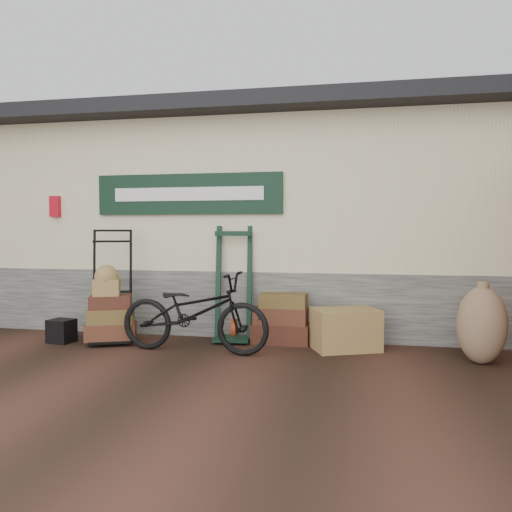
{
  "coord_description": "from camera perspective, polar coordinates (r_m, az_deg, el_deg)",
  "views": [
    {
      "loc": [
        1.92,
        -5.52,
        1.46
      ],
      "look_at": [
        0.65,
        0.9,
        1.12
      ],
      "focal_mm": 35.0,
      "sensor_mm": 36.0,
      "label": 1
    }
  ],
  "objects": [
    {
      "name": "burlap_sack_left",
      "position": [
        6.02,
        24.4,
        -7.22
      ],
      "size": [
        0.56,
        0.49,
        0.85
      ],
      "primitive_type": "ellipsoid",
      "rotation": [
        0.0,
        0.0,
        0.08
      ],
      "color": "brown",
      "rests_on": "ground"
    },
    {
      "name": "bicycle",
      "position": [
        6.02,
        -7.09,
        -5.88
      ],
      "size": [
        0.76,
        1.89,
        1.08
      ],
      "primitive_type": "imported",
      "rotation": [
        0.0,
        0.0,
        1.51
      ],
      "color": "black",
      "rests_on": "ground"
    },
    {
      "name": "black_trunk",
      "position": [
        7.03,
        -21.34,
        -7.98
      ],
      "size": [
        0.34,
        0.3,
        0.3
      ],
      "primitive_type": "cube",
      "rotation": [
        0.0,
        0.0,
        -0.16
      ],
      "color": "black",
      "rests_on": "ground"
    },
    {
      "name": "ground",
      "position": [
        6.03,
        -7.93,
        -11.09
      ],
      "size": [
        80.0,
        80.0,
        0.0
      ],
      "primitive_type": "plane",
      "color": "black",
      "rests_on": "ground"
    },
    {
      "name": "porter_trolley",
      "position": [
        6.81,
        -16.14,
        -3.13
      ],
      "size": [
        0.9,
        0.8,
        1.5
      ],
      "primitive_type": null,
      "rotation": [
        0.0,
        0.0,
        0.37
      ],
      "color": "black",
      "rests_on": "ground"
    },
    {
      "name": "station_building",
      "position": [
        8.48,
        -1.97,
        4.01
      ],
      "size": [
        14.4,
        4.1,
        3.2
      ],
      "color": "#4C4C47",
      "rests_on": "ground"
    },
    {
      "name": "green_barrow",
      "position": [
        6.6,
        -2.61,
        -3.17
      ],
      "size": [
        0.59,
        0.51,
        1.51
      ],
      "primitive_type": null,
      "rotation": [
        0.0,
        0.0,
        0.1
      ],
      "color": "black",
      "rests_on": "ground"
    },
    {
      "name": "suitcase_stack",
      "position": [
        6.54,
        2.91,
        -7.02
      ],
      "size": [
        0.75,
        0.48,
        0.65
      ],
      "primitive_type": null,
      "rotation": [
        0.0,
        0.0,
        -0.02
      ],
      "color": "#391E12",
      "rests_on": "ground"
    },
    {
      "name": "wicker_hamper",
      "position": [
        6.25,
        10.2,
        -8.24
      ],
      "size": [
        0.9,
        0.76,
        0.5
      ],
      "primitive_type": "cube",
      "rotation": [
        0.0,
        0.0,
        0.39
      ],
      "color": "olive",
      "rests_on": "ground"
    }
  ]
}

